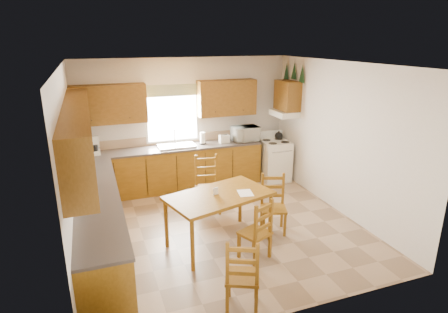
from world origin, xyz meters
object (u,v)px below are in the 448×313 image
object	(u,v)px
dining_table	(219,219)
chair_far_left	(208,185)
microwave	(245,134)
chair_near_left	(255,229)
chair_near_right	(242,272)
chair_far_right	(274,205)
stove	(275,161)

from	to	relation	value
dining_table	chair_far_left	size ratio (longest dim) A/B	1.49
microwave	chair_far_left	distance (m)	1.86
chair_near_left	chair_near_right	size ratio (longest dim) A/B	0.99
dining_table	chair_far_right	distance (m)	0.96
chair_near_left	stove	bearing A→B (deg)	-146.32
dining_table	chair_near_right	bearing A→B (deg)	-114.51
microwave	chair_far_right	xyz separation A→B (m)	(-0.49, -2.34, -0.60)
microwave	chair_far_left	xyz separation A→B (m)	(-1.26, -1.24, -0.56)
stove	microwave	size ratio (longest dim) A/B	1.67
dining_table	chair_near_left	xyz separation A→B (m)	(0.35, -0.55, 0.05)
chair_near_right	chair_far_right	size ratio (longest dim) A/B	0.97
stove	chair_far_right	bearing A→B (deg)	-114.31
stove	chair_near_right	world-z (taller)	chair_near_right
dining_table	chair_far_left	xyz separation A→B (m)	(0.18, 1.14, 0.10)
chair_near_left	chair_far_right	xyz separation A→B (m)	(0.61, 0.60, 0.02)
dining_table	chair_near_left	bearing A→B (deg)	-73.80
stove	dining_table	size ratio (longest dim) A/B	0.57
chair_near_right	chair_far_right	bearing A→B (deg)	-103.39
chair_far_left	chair_near_right	bearing A→B (deg)	-89.98
chair_near_left	chair_far_right	size ratio (longest dim) A/B	0.96
chair_near_right	microwave	bearing A→B (deg)	-88.78
chair_near_left	chair_far_right	distance (m)	0.86
chair_near_right	chair_far_left	bearing A→B (deg)	-74.13
chair_far_right	chair_near_right	bearing A→B (deg)	-108.84
stove	chair_far_right	size ratio (longest dim) A/B	0.91
stove	chair_near_right	bearing A→B (deg)	-118.76
microwave	chair_far_left	size ratio (longest dim) A/B	0.51
chair_near_left	chair_far_left	xyz separation A→B (m)	(-0.16, 1.70, 0.06)
dining_table	chair_far_left	distance (m)	1.16
chair_near_right	chair_far_right	distance (m)	1.91
dining_table	chair_near_left	distance (m)	0.66
stove	chair_far_left	world-z (taller)	chair_far_left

